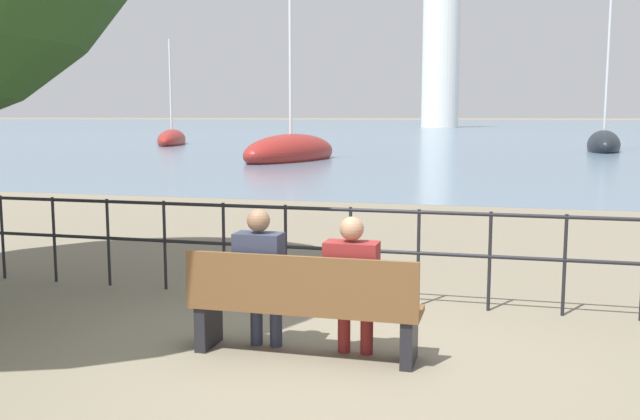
{
  "coord_description": "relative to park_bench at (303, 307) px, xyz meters",
  "views": [
    {
      "loc": [
        1.61,
        -5.67,
        2.04
      ],
      "look_at": [
        0.0,
        0.5,
        1.19
      ],
      "focal_mm": 40.0,
      "sensor_mm": 36.0,
      "label": 1
    }
  ],
  "objects": [
    {
      "name": "ground_plane",
      "position": [
        0.0,
        0.06,
        -0.44
      ],
      "size": [
        1000.0,
        1000.0,
        0.0
      ],
      "primitive_type": "plane",
      "color": "#7A705B"
    },
    {
      "name": "harbor_water",
      "position": [
        0.0,
        160.66,
        -0.44
      ],
      "size": [
        600.0,
        300.0,
        0.01
      ],
      "color": "slate",
      "rests_on": "ground_plane"
    },
    {
      "name": "park_bench",
      "position": [
        0.0,
        0.0,
        0.0
      ],
      "size": [
        1.98,
        0.45,
        0.9
      ],
      "color": "brown",
      "rests_on": "ground_plane"
    },
    {
      "name": "seated_person_left",
      "position": [
        -0.41,
        0.08,
        0.25
      ],
      "size": [
        0.41,
        0.35,
        1.25
      ],
      "color": "#2D3347",
      "rests_on": "ground_plane"
    },
    {
      "name": "seated_person_right",
      "position": [
        0.41,
        0.08,
        0.23
      ],
      "size": [
        0.44,
        0.35,
        1.21
      ],
      "color": "maroon",
      "rests_on": "ground_plane"
    },
    {
      "name": "promenade_railing",
      "position": [
        -0.0,
        1.89,
        0.26
      ],
      "size": [
        11.91,
        0.04,
        1.05
      ],
      "color": "black",
      "rests_on": "ground_plane"
    },
    {
      "name": "sailboat_0",
      "position": [
        6.95,
        37.55,
        -0.02
      ],
      "size": [
        2.2,
        5.68,
        12.13
      ],
      "rotation": [
        0.0,
        0.0,
        -0.08
      ],
      "color": "black",
      "rests_on": "ground_plane"
    },
    {
      "name": "sailboat_1",
      "position": [
        -7.8,
        25.27,
        -0.08
      ],
      "size": [
        3.87,
        7.25,
        8.5
      ],
      "rotation": [
        0.0,
        0.0,
        -0.24
      ],
      "color": "maroon",
      "rests_on": "ground_plane"
    },
    {
      "name": "sailboat_3",
      "position": [
        -20.95,
        40.0,
        -0.11
      ],
      "size": [
        3.94,
        7.45,
        7.67
      ],
      "rotation": [
        0.0,
        0.0,
        0.33
      ],
      "color": "maroon",
      "rests_on": "ground_plane"
    },
    {
      "name": "harbor_lighthouse",
      "position": [
        -9.26,
        115.1,
        13.15
      ],
      "size": [
        6.1,
        6.1,
        29.22
      ],
      "color": "white",
      "rests_on": "ground_plane"
    }
  ]
}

